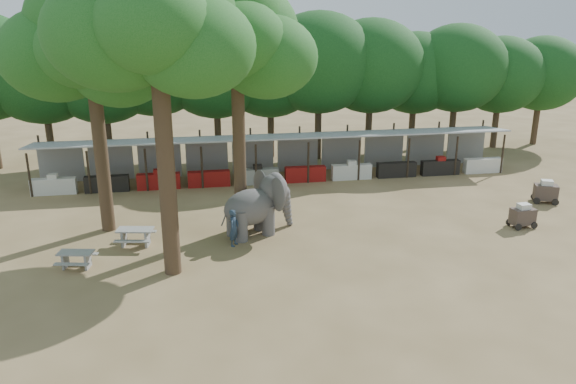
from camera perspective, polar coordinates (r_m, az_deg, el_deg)
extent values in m
plane|color=brown|center=(21.01, 5.10, -9.22)|extent=(100.00, 100.00, 0.00)
cube|color=#93959A|center=(33.17, -0.97, 5.64)|extent=(28.00, 2.99, 0.39)
cylinder|color=#2D2319|center=(32.69, -22.95, 1.66)|extent=(0.12, 0.12, 2.40)
cylinder|color=#2D2319|center=(35.19, -22.07, 3.19)|extent=(0.12, 0.12, 2.80)
cube|color=silver|center=(33.12, -22.70, 0.54)|extent=(2.38, 0.50, 0.90)
cube|color=gray|center=(35.23, -22.01, 2.54)|extent=(2.52, 0.12, 2.00)
cylinder|color=#2D2319|center=(32.15, -18.09, 1.95)|extent=(0.12, 0.12, 2.40)
cylinder|color=#2D2319|center=(34.69, -17.55, 3.48)|extent=(0.12, 0.12, 2.80)
cube|color=black|center=(32.59, -17.91, 0.81)|extent=(2.38, 0.50, 0.90)
cube|color=gray|center=(34.74, -17.50, 2.82)|extent=(2.52, 0.12, 2.00)
cylinder|color=#2D2319|center=(31.86, -13.11, 2.24)|extent=(0.12, 0.12, 2.40)
cylinder|color=#2D2319|center=(34.42, -12.93, 3.75)|extent=(0.12, 0.12, 2.80)
cube|color=maroon|center=(32.30, -13.00, 1.08)|extent=(2.38, 0.50, 0.90)
cube|color=gray|center=(34.46, -12.89, 3.09)|extent=(2.52, 0.12, 2.00)
cylinder|color=#2D2319|center=(31.80, -8.07, 2.51)|extent=(0.12, 0.12, 2.40)
cylinder|color=#2D2319|center=(34.37, -8.26, 4.01)|extent=(0.12, 0.12, 2.80)
cube|color=maroon|center=(32.25, -8.03, 1.34)|extent=(2.38, 0.50, 0.90)
cube|color=gray|center=(34.42, -8.23, 3.34)|extent=(2.52, 0.12, 2.00)
cylinder|color=#2D2319|center=(32.00, -3.06, 2.76)|extent=(0.12, 0.12, 2.40)
cylinder|color=#2D2319|center=(34.55, -3.61, 4.23)|extent=(0.12, 0.12, 2.80)
cube|color=gray|center=(32.44, -3.09, 1.59)|extent=(2.38, 0.50, 0.90)
cube|color=gray|center=(34.59, -3.58, 3.57)|extent=(2.52, 0.12, 2.00)
cylinder|color=#2D2319|center=(32.43, 1.87, 2.98)|extent=(0.12, 0.12, 2.40)
cylinder|color=#2D2319|center=(34.95, 0.97, 4.43)|extent=(0.12, 0.12, 2.80)
cube|color=maroon|center=(32.87, 1.76, 1.83)|extent=(2.38, 0.50, 0.90)
cube|color=gray|center=(35.00, 0.99, 3.77)|extent=(2.52, 0.12, 2.00)
cylinder|color=#2D2319|center=(33.10, 6.63, 3.18)|extent=(0.12, 0.12, 2.40)
cylinder|color=#2D2319|center=(35.57, 5.42, 4.59)|extent=(0.12, 0.12, 2.80)
cube|color=silver|center=(33.53, 6.46, 2.05)|extent=(2.38, 0.50, 0.90)
cube|color=gray|center=(35.62, 5.42, 3.94)|extent=(2.52, 0.12, 2.00)
cylinder|color=#2D2319|center=(33.98, 11.17, 3.34)|extent=(0.12, 0.12, 2.40)
cylinder|color=#2D2319|center=(36.39, 9.70, 4.72)|extent=(0.12, 0.12, 2.80)
cube|color=black|center=(34.40, 10.95, 2.24)|extent=(2.38, 0.50, 0.90)
cube|color=gray|center=(36.44, 9.69, 4.09)|extent=(2.52, 0.12, 2.00)
cylinder|color=#2D2319|center=(35.07, 15.46, 3.48)|extent=(0.12, 0.12, 2.40)
cylinder|color=#2D2319|center=(37.41, 13.76, 4.81)|extent=(0.12, 0.12, 2.80)
cube|color=black|center=(35.47, 15.19, 2.41)|extent=(2.38, 0.50, 0.90)
cube|color=gray|center=(37.45, 13.75, 4.20)|extent=(2.52, 0.12, 2.00)
cylinder|color=#2D2319|center=(36.34, 19.47, 3.59)|extent=(0.12, 0.12, 2.40)
cylinder|color=#2D2319|center=(38.60, 17.59, 4.89)|extent=(0.12, 0.12, 2.80)
cube|color=silver|center=(36.73, 19.16, 2.56)|extent=(2.38, 0.50, 0.90)
cube|color=gray|center=(38.65, 17.57, 4.29)|extent=(2.52, 0.12, 2.00)
cylinder|color=#332316|center=(25.82, -18.68, 5.91)|extent=(0.60, 0.60, 9.20)
cone|color=#332316|center=(25.34, -19.74, 16.12)|extent=(0.57, 0.57, 2.88)
ellipsoid|color=#154F16|center=(25.95, -22.43, 12.78)|extent=(4.80, 4.80, 3.94)
ellipsoid|color=#154F16|center=(24.68, -16.72, 12.22)|extent=(4.20, 4.20, 3.44)
ellipsoid|color=#154F16|center=(26.42, -18.74, 14.55)|extent=(5.20, 5.20, 4.26)
ellipsoid|color=#154F16|center=(24.10, -19.96, 13.47)|extent=(3.80, 3.80, 3.12)
ellipsoid|color=#154F16|center=(25.59, -20.36, 16.11)|extent=(4.40, 4.40, 3.61)
cylinder|color=#332316|center=(20.52, -12.47, 5.23)|extent=(0.64, 0.64, 10.40)
ellipsoid|color=#154F16|center=(20.48, -17.20, 15.15)|extent=(4.80, 4.80, 3.94)
ellipsoid|color=#154F16|center=(19.46, -9.55, 14.39)|extent=(4.20, 4.20, 3.44)
ellipsoid|color=#154F16|center=(21.14, -12.60, 17.19)|extent=(5.20, 5.20, 4.26)
ellipsoid|color=#154F16|center=(18.75, -13.45, 16.17)|extent=(3.80, 3.80, 3.12)
cylinder|color=#332316|center=(24.57, -5.03, 6.69)|extent=(0.56, 0.56, 9.60)
cone|color=#332316|center=(24.11, -5.36, 17.95)|extent=(0.53, 0.53, 3.00)
ellipsoid|color=#154F16|center=(24.37, -8.71, 14.44)|extent=(4.80, 4.80, 3.94)
ellipsoid|color=#154F16|center=(23.71, -2.13, 13.56)|extent=(4.20, 4.20, 3.44)
ellipsoid|color=#154F16|center=(25.23, -5.05, 16.04)|extent=(5.20, 5.20, 4.26)
ellipsoid|color=#154F16|center=(22.84, -4.99, 15.10)|extent=(3.80, 3.80, 3.12)
ellipsoid|color=#154F16|center=(24.28, -6.14, 17.83)|extent=(4.40, 4.40, 3.61)
cylinder|color=#332316|center=(39.57, -26.89, 4.78)|extent=(0.44, 0.44, 3.74)
cylinder|color=#332316|center=(38.72, -22.16, 5.15)|extent=(0.44, 0.44, 3.74)
ellipsoid|color=#0D3712|center=(38.16, -22.81, 10.50)|extent=(6.46, 5.95, 5.61)
cylinder|color=#332316|center=(38.14, -17.26, 5.49)|extent=(0.44, 0.44, 3.74)
ellipsoid|color=#0D3712|center=(37.58, -17.78, 10.93)|extent=(6.46, 5.95, 5.61)
cylinder|color=#332316|center=(37.85, -12.24, 5.80)|extent=(0.44, 0.44, 3.74)
ellipsoid|color=#0D3712|center=(37.28, -12.61, 11.30)|extent=(6.46, 5.95, 5.61)
cylinder|color=#332316|center=(37.85, -7.17, 6.07)|extent=(0.44, 0.44, 3.74)
ellipsoid|color=#0D3712|center=(37.28, -7.39, 11.57)|extent=(6.46, 5.95, 5.61)
cylinder|color=#332316|center=(38.14, -2.14, 6.29)|extent=(0.44, 0.44, 3.74)
ellipsoid|color=#0D3712|center=(37.58, -2.20, 11.75)|extent=(6.46, 5.95, 5.61)
cylinder|color=#332316|center=(38.72, 2.79, 6.46)|extent=(0.44, 0.44, 3.74)
ellipsoid|color=#0D3712|center=(38.16, 2.87, 11.84)|extent=(6.46, 5.95, 5.61)
cylinder|color=#332316|center=(39.57, 7.54, 6.57)|extent=(0.44, 0.44, 3.74)
ellipsoid|color=#0D3712|center=(39.03, 7.76, 11.84)|extent=(6.46, 5.95, 5.61)
cylinder|color=#332316|center=(40.68, 12.06, 6.64)|extent=(0.44, 0.44, 3.74)
ellipsoid|color=#0D3712|center=(40.15, 12.40, 11.76)|extent=(6.46, 5.95, 5.61)
cylinder|color=#332316|center=(42.02, 16.31, 6.67)|extent=(0.44, 0.44, 3.74)
ellipsoid|color=#0D3712|center=(41.51, 16.76, 11.62)|extent=(6.46, 5.95, 5.61)
cylinder|color=#332316|center=(43.58, 20.29, 6.66)|extent=(0.44, 0.44, 3.74)
ellipsoid|color=#0D3712|center=(43.09, 20.82, 11.42)|extent=(6.46, 5.95, 5.61)
cylinder|color=#332316|center=(45.33, 23.97, 6.63)|extent=(0.44, 0.44, 3.74)
ellipsoid|color=#0D3712|center=(44.86, 24.56, 11.20)|extent=(6.46, 5.95, 5.61)
ellipsoid|color=#454343|center=(24.80, -3.85, -1.54)|extent=(2.88, 2.33, 1.62)
cylinder|color=#454343|center=(24.40, -4.79, -3.48)|extent=(0.76, 0.76, 1.36)
cylinder|color=#454343|center=(25.04, -5.63, -2.94)|extent=(0.76, 0.76, 1.36)
cylinder|color=#454343|center=(25.03, -2.01, -2.87)|extent=(0.76, 0.76, 1.36)
cylinder|color=#454343|center=(25.65, -2.90, -2.35)|extent=(0.76, 0.76, 1.36)
ellipsoid|color=#454343|center=(25.18, -1.51, 0.19)|extent=(1.72, 1.57, 1.51)
ellipsoid|color=#454343|center=(24.46, -1.08, -0.25)|extent=(0.70, 1.23, 1.54)
ellipsoid|color=#454343|center=(25.66, -2.81, 0.61)|extent=(0.70, 1.23, 1.54)
cone|color=#454343|center=(25.89, -0.11, -1.73)|extent=(0.81, 0.81, 1.70)
imported|color=#26384C|center=(23.91, -5.51, -3.64)|extent=(0.62, 0.70, 1.61)
cube|color=gray|center=(23.35, -20.78, -5.77)|extent=(1.43, 0.88, 0.05)
cube|color=gray|center=(23.65, -21.69, -6.45)|extent=(0.19, 0.54, 0.62)
cube|color=gray|center=(23.32, -19.67, -6.56)|extent=(0.19, 0.54, 0.62)
cube|color=gray|center=(23.05, -21.15, -6.86)|extent=(1.35, 0.49, 0.04)
cube|color=gray|center=(23.87, -20.28, -5.89)|extent=(1.35, 0.49, 0.04)
cube|color=gray|center=(24.70, -15.29, -3.71)|extent=(1.61, 0.96, 0.06)
cube|color=gray|center=(24.97, -16.33, -4.48)|extent=(0.21, 0.61, 0.70)
cube|color=gray|center=(24.70, -14.09, -4.53)|extent=(0.21, 0.61, 0.70)
cube|color=gray|center=(24.32, -15.57, -4.85)|extent=(1.53, 0.52, 0.05)
cube|color=gray|center=(25.30, -14.90, -3.88)|extent=(1.53, 0.52, 0.05)
cube|color=#3A2D27|center=(28.08, 22.73, -2.28)|extent=(1.11, 0.73, 0.74)
cylinder|color=black|center=(27.70, 22.37, -3.33)|extent=(0.32, 0.09, 0.32)
cylinder|color=black|center=(28.21, 23.74, -3.13)|extent=(0.32, 0.09, 0.32)
cylinder|color=black|center=(28.21, 21.53, -2.85)|extent=(0.32, 0.09, 0.32)
cylinder|color=black|center=(28.71, 22.89, -2.66)|extent=(0.32, 0.09, 0.32)
cube|color=silver|center=(27.93, 22.84, -1.37)|extent=(0.57, 0.47, 0.26)
cube|color=#3A2D27|center=(32.13, 24.70, -0.02)|extent=(1.31, 1.06, 0.79)
cylinder|color=black|center=(31.79, 23.95, -0.85)|extent=(0.34, 0.19, 0.34)
cylinder|color=black|center=(32.00, 25.53, -0.95)|extent=(0.34, 0.19, 0.34)
cylinder|color=black|center=(32.49, 23.71, -0.43)|extent=(0.34, 0.19, 0.34)
cylinder|color=black|center=(32.69, 25.26, -0.53)|extent=(0.34, 0.19, 0.34)
cube|color=silver|center=(31.99, 24.82, 0.85)|extent=(0.70, 0.63, 0.28)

